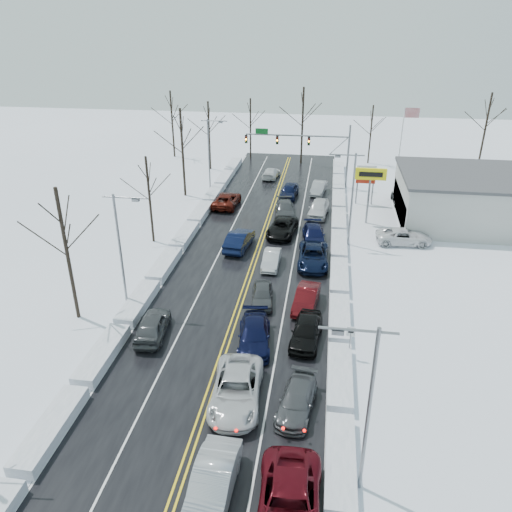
% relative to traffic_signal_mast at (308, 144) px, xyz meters
% --- Properties ---
extents(ground, '(160.00, 160.00, 0.00)m').
position_rel_traffic_signal_mast_xyz_m(ground, '(-3.45, -27.99, -5.48)').
color(ground, white).
rests_on(ground, ground).
extents(road_surface, '(14.00, 84.00, 0.01)m').
position_rel_traffic_signal_mast_xyz_m(road_surface, '(-3.45, -25.99, -5.47)').
color(road_surface, black).
rests_on(road_surface, ground).
extents(snow_bank_left, '(1.49, 72.00, 0.73)m').
position_rel_traffic_signal_mast_xyz_m(snow_bank_left, '(-11.05, -25.99, -5.48)').
color(snow_bank_left, silver).
rests_on(snow_bank_left, ground).
extents(snow_bank_right, '(1.49, 72.00, 0.73)m').
position_rel_traffic_signal_mast_xyz_m(snow_bank_right, '(4.15, -25.99, -5.48)').
color(snow_bank_right, silver).
rests_on(snow_bank_right, ground).
extents(traffic_signal_mast, '(13.28, 0.39, 8.00)m').
position_rel_traffic_signal_mast_xyz_m(traffic_signal_mast, '(0.00, 0.00, 0.00)').
color(traffic_signal_mast, slate).
rests_on(traffic_signal_mast, ground).
extents(tires_plus_sign, '(3.20, 0.34, 6.00)m').
position_rel_traffic_signal_mast_xyz_m(tires_plus_sign, '(7.05, -12.00, -0.49)').
color(tires_plus_sign, slate).
rests_on(tires_plus_sign, ground).
extents(used_vehicles_sign, '(2.20, 0.22, 4.65)m').
position_rel_traffic_signal_mast_xyz_m(used_vehicles_sign, '(7.05, -5.99, -2.16)').
color(used_vehicles_sign, slate).
rests_on(used_vehicles_sign, ground).
extents(speed_limit_sign, '(0.55, 0.09, 2.35)m').
position_rel_traffic_signal_mast_xyz_m(speed_limit_sign, '(4.75, -35.99, -3.84)').
color(speed_limit_sign, slate).
rests_on(speed_limit_sign, ground).
extents(flagpole, '(1.87, 1.20, 10.00)m').
position_rel_traffic_signal_mast_xyz_m(flagpole, '(11.72, 2.01, 0.45)').
color(flagpole, silver).
rests_on(flagpole, ground).
extents(dealership_building, '(20.40, 12.40, 5.30)m').
position_rel_traffic_signal_mast_xyz_m(dealership_building, '(20.53, -9.99, -2.82)').
color(dealership_building, '#B1B0AB').
rests_on(dealership_building, ground).
extents(streetlight_se, '(3.20, 0.25, 9.00)m').
position_rel_traffic_signal_mast_xyz_m(streetlight_se, '(4.85, -45.99, -0.17)').
color(streetlight_se, slate).
rests_on(streetlight_se, ground).
extents(streetlight_ne, '(3.20, 0.25, 9.00)m').
position_rel_traffic_signal_mast_xyz_m(streetlight_ne, '(4.85, -17.99, -0.17)').
color(streetlight_ne, slate).
rests_on(streetlight_ne, ground).
extents(streetlight_sw, '(3.20, 0.25, 9.00)m').
position_rel_traffic_signal_mast_xyz_m(streetlight_sw, '(-11.74, -31.99, -0.17)').
color(streetlight_sw, slate).
rests_on(streetlight_sw, ground).
extents(streetlight_nw, '(3.20, 0.25, 9.00)m').
position_rel_traffic_signal_mast_xyz_m(streetlight_nw, '(-11.74, -3.99, -0.17)').
color(streetlight_nw, slate).
rests_on(streetlight_nw, ground).
extents(tree_left_b, '(4.00, 4.00, 10.00)m').
position_rel_traffic_signal_mast_xyz_m(tree_left_b, '(-14.95, -33.99, 1.51)').
color(tree_left_b, '#2D231C').
rests_on(tree_left_b, ground).
extents(tree_left_c, '(3.40, 3.40, 8.50)m').
position_rel_traffic_signal_mast_xyz_m(tree_left_c, '(-13.95, -19.99, 0.46)').
color(tree_left_c, '#2D231C').
rests_on(tree_left_c, ground).
extents(tree_left_d, '(4.20, 4.20, 10.50)m').
position_rel_traffic_signal_mast_xyz_m(tree_left_d, '(-14.65, -5.99, 1.86)').
color(tree_left_d, '#2D231C').
rests_on(tree_left_d, ground).
extents(tree_left_e, '(3.80, 3.80, 9.50)m').
position_rel_traffic_signal_mast_xyz_m(tree_left_e, '(-14.25, 6.01, 1.16)').
color(tree_left_e, '#2D231C').
rests_on(tree_left_e, ground).
extents(tree_far_a, '(4.00, 4.00, 10.00)m').
position_rel_traffic_signal_mast_xyz_m(tree_far_a, '(-21.45, 12.01, 1.51)').
color(tree_far_a, '#2D231C').
rests_on(tree_far_a, ground).
extents(tree_far_b, '(3.60, 3.60, 9.00)m').
position_rel_traffic_signal_mast_xyz_m(tree_far_b, '(-9.45, 13.01, 0.81)').
color(tree_far_b, '#2D231C').
rests_on(tree_far_b, ground).
extents(tree_far_c, '(4.40, 4.40, 11.00)m').
position_rel_traffic_signal_mast_xyz_m(tree_far_c, '(-1.45, 11.01, 2.21)').
color(tree_far_c, '#2D231C').
rests_on(tree_far_c, ground).
extents(tree_far_d, '(3.40, 3.40, 8.50)m').
position_rel_traffic_signal_mast_xyz_m(tree_far_d, '(8.55, 12.51, 0.46)').
color(tree_far_d, '#2D231C').
rests_on(tree_far_d, ground).
extents(tree_far_e, '(4.20, 4.20, 10.50)m').
position_rel_traffic_signal_mast_xyz_m(tree_far_e, '(24.55, 13.01, 1.86)').
color(tree_far_e, '#2D231C').
rests_on(tree_far_e, ground).
extents(queued_car_1, '(1.96, 5.25, 1.71)m').
position_rel_traffic_signal_mast_xyz_m(queued_car_1, '(-1.67, -47.54, -5.48)').
color(queued_car_1, '#A7A9AF').
rests_on(queued_car_1, ground).
extents(queued_car_2, '(3.19, 6.21, 1.68)m').
position_rel_traffic_signal_mast_xyz_m(queued_car_2, '(-1.75, -41.07, -5.48)').
color(queued_car_2, silver).
rests_on(queued_car_2, ground).
extents(queued_car_3, '(2.75, 5.47, 1.52)m').
position_rel_traffic_signal_mast_xyz_m(queued_car_3, '(-1.55, -35.48, -5.48)').
color(queued_car_3, black).
rests_on(queued_car_3, ground).
extents(queued_car_4, '(2.09, 4.21, 1.38)m').
position_rel_traffic_signal_mast_xyz_m(queued_car_4, '(-1.75, -29.97, -5.48)').
color(queued_car_4, '#3E4043').
rests_on(queued_car_4, ground).
extents(queued_car_5, '(1.43, 4.04, 1.33)m').
position_rel_traffic_signal_mast_xyz_m(queued_car_5, '(-1.80, -23.68, -5.48)').
color(queued_car_5, silver).
rests_on(queued_car_5, ground).
extents(queued_car_6, '(3.16, 5.73, 1.52)m').
position_rel_traffic_signal_mast_xyz_m(queued_car_6, '(-1.56, -16.43, -5.48)').
color(queued_car_6, black).
rests_on(queued_car_6, ground).
extents(queued_car_7, '(2.71, 5.29, 1.47)m').
position_rel_traffic_signal_mast_xyz_m(queued_car_7, '(-1.80, -11.00, -5.48)').
color(queued_car_7, '#404345').
rests_on(queued_car_7, ground).
extents(queued_car_8, '(2.30, 4.89, 1.62)m').
position_rel_traffic_signal_mast_xyz_m(queued_car_8, '(-1.86, -4.93, -5.48)').
color(queued_car_8, black).
rests_on(queued_car_8, ground).
extents(queued_car_11, '(2.45, 4.79, 1.33)m').
position_rel_traffic_signal_mast_xyz_m(queued_car_11, '(1.74, -41.29, -5.48)').
color(queued_car_11, '#44464A').
rests_on(queued_car_11, ground).
extents(queued_car_12, '(2.33, 4.91, 1.62)m').
position_rel_traffic_signal_mast_xyz_m(queued_car_12, '(1.89, -34.58, -5.48)').
color(queued_car_12, black).
rests_on(queued_car_12, ground).
extents(queued_car_13, '(2.10, 4.69, 1.50)m').
position_rel_traffic_signal_mast_xyz_m(queued_car_13, '(1.65, -30.16, -5.48)').
color(queued_car_13, '#44090C').
rests_on(queued_car_13, ground).
extents(queued_car_14, '(2.79, 5.81, 1.60)m').
position_rel_traffic_signal_mast_xyz_m(queued_car_14, '(1.84, -22.76, -5.48)').
color(queued_car_14, black).
rests_on(queued_car_14, ground).
extents(queued_car_15, '(2.63, 5.39, 1.51)m').
position_rel_traffic_signal_mast_xyz_m(queued_car_15, '(1.68, -17.91, -5.48)').
color(queued_car_15, black).
rests_on(queued_car_15, ground).
extents(queued_car_16, '(2.57, 5.19, 1.70)m').
position_rel_traffic_signal_mast_xyz_m(queued_car_16, '(1.90, -10.52, -5.48)').
color(queued_car_16, silver).
rests_on(queued_car_16, ground).
extents(queued_car_17, '(2.10, 4.60, 1.46)m').
position_rel_traffic_signal_mast_xyz_m(queued_car_17, '(1.66, -2.91, -5.48)').
color(queued_car_17, '#919498').
rests_on(queued_car_17, ground).
extents(oncoming_car_0, '(2.37, 5.36, 1.71)m').
position_rel_traffic_signal_mast_xyz_m(oncoming_car_0, '(-5.29, -20.32, -5.48)').
color(oncoming_car_0, black).
rests_on(oncoming_car_0, ground).
extents(oncoming_car_1, '(2.85, 5.71, 1.55)m').
position_rel_traffic_signal_mast_xyz_m(oncoming_car_1, '(-8.78, -9.08, -5.48)').
color(oncoming_car_1, '#4A1009').
rests_on(oncoming_car_1, ground).
extents(oncoming_car_2, '(2.31, 4.81, 1.35)m').
position_rel_traffic_signal_mast_xyz_m(oncoming_car_2, '(-5.01, 2.90, -5.48)').
color(oncoming_car_2, silver).
rests_on(oncoming_car_2, ground).
extents(oncoming_car_3, '(2.37, 4.91, 1.62)m').
position_rel_traffic_signal_mast_xyz_m(oncoming_car_3, '(-8.69, -35.43, -5.48)').
color(oncoming_car_3, '#3E4043').
rests_on(oncoming_car_3, ground).
extents(parked_car_0, '(5.51, 2.82, 1.49)m').
position_rel_traffic_signal_mast_xyz_m(parked_car_0, '(10.39, -16.99, -5.48)').
color(parked_car_0, white).
rests_on(parked_car_0, ground).
extents(parked_car_1, '(2.86, 5.79, 1.62)m').
position_rel_traffic_signal_mast_xyz_m(parked_car_1, '(13.56, -11.04, -5.48)').
color(parked_car_1, '#424447').
rests_on(parked_car_1, ground).
extents(parked_car_2, '(2.18, 5.01, 1.68)m').
position_rel_traffic_signal_mast_xyz_m(parked_car_2, '(11.46, -5.33, -5.48)').
color(parked_car_2, black).
rests_on(parked_car_2, ground).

